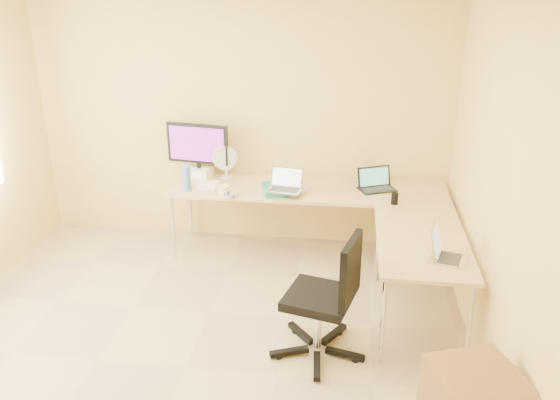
# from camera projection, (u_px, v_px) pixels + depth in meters

# --- Properties ---
(floor) EXTENTS (4.50, 4.50, 0.00)m
(floor) POSITION_uv_depth(u_px,v_px,m) (185.00, 367.00, 4.13)
(floor) COLOR tan
(floor) RESTS_ON ground
(wall_back) EXTENTS (4.50, 0.00, 4.50)m
(wall_back) POSITION_uv_depth(u_px,v_px,m) (240.00, 118.00, 5.71)
(wall_back) COLOR #E2CA69
(wall_back) RESTS_ON ground
(wall_right) EXTENTS (0.00, 4.50, 4.50)m
(wall_right) POSITION_uv_depth(u_px,v_px,m) (514.00, 219.00, 3.39)
(wall_right) COLOR #E2CA69
(wall_right) RESTS_ON ground
(desk_main) EXTENTS (2.65, 0.70, 0.73)m
(desk_main) POSITION_uv_depth(u_px,v_px,m) (307.00, 223.00, 5.61)
(desk_main) COLOR tan
(desk_main) RESTS_ON ground
(desk_return) EXTENTS (0.70, 1.30, 0.73)m
(desk_return) POSITION_uv_depth(u_px,v_px,m) (418.00, 280.00, 4.57)
(desk_return) COLOR tan
(desk_return) RESTS_ON ground
(monitor) EXTENTS (0.67, 0.30, 0.55)m
(monitor) POSITION_uv_depth(u_px,v_px,m) (198.00, 150.00, 5.69)
(monitor) COLOR black
(monitor) RESTS_ON desk_main
(book_stack) EXTENTS (0.31, 0.38, 0.05)m
(book_stack) POSITION_uv_depth(u_px,v_px,m) (276.00, 189.00, 5.37)
(book_stack) COLOR #217D62
(book_stack) RESTS_ON desk_main
(laptop_center) EXTENTS (0.35, 0.29, 0.20)m
(laptop_center) POSITION_uv_depth(u_px,v_px,m) (285.00, 180.00, 5.23)
(laptop_center) COLOR #AAAAAA
(laptop_center) RESTS_ON desk_main
(laptop_black) EXTENTS (0.41, 0.36, 0.21)m
(laptop_black) POSITION_uv_depth(u_px,v_px,m) (378.00, 180.00, 5.39)
(laptop_black) COLOR black
(laptop_black) RESTS_ON desk_main
(keyboard) EXTENTS (0.40, 0.18, 0.02)m
(keyboard) POSITION_uv_depth(u_px,v_px,m) (287.00, 190.00, 5.41)
(keyboard) COLOR silver
(keyboard) RESTS_ON desk_main
(mouse) EXTENTS (0.10, 0.07, 0.03)m
(mouse) POSITION_uv_depth(u_px,v_px,m) (299.00, 191.00, 5.35)
(mouse) COLOR silver
(mouse) RESTS_ON desk_main
(mug) EXTENTS (0.13, 0.13, 0.10)m
(mug) POSITION_uv_depth(u_px,v_px,m) (223.00, 191.00, 5.27)
(mug) COLOR white
(mug) RESTS_ON desk_main
(cd_stack) EXTENTS (0.17, 0.17, 0.03)m
(cd_stack) POSITION_uv_depth(u_px,v_px,m) (232.00, 195.00, 5.28)
(cd_stack) COLOR #B7B8D7
(cd_stack) RESTS_ON desk_main
(water_bottle) EXTENTS (0.08, 0.08, 0.26)m
(water_bottle) POSITION_uv_depth(u_px,v_px,m) (187.00, 178.00, 5.35)
(water_bottle) COLOR #4A73B0
(water_bottle) RESTS_ON desk_main
(papers) EXTENTS (0.20, 0.28, 0.01)m
(papers) POSITION_uv_depth(u_px,v_px,m) (207.00, 185.00, 5.54)
(papers) COLOR white
(papers) RESTS_ON desk_main
(white_box) EXTENTS (0.28, 0.23, 0.09)m
(white_box) POSITION_uv_depth(u_px,v_px,m) (199.00, 172.00, 5.77)
(white_box) COLOR white
(white_box) RESTS_ON desk_main
(desk_fan) EXTENTS (0.32, 0.32, 0.31)m
(desk_fan) POSITION_uv_depth(u_px,v_px,m) (226.00, 163.00, 5.70)
(desk_fan) COLOR silver
(desk_fan) RESTS_ON desk_main
(black_cup) EXTENTS (0.08, 0.08, 0.11)m
(black_cup) POSITION_uv_depth(u_px,v_px,m) (395.00, 199.00, 5.08)
(black_cup) COLOR black
(black_cup) RESTS_ON desk_main
(laptop_return) EXTENTS (0.35, 0.31, 0.20)m
(laptop_return) POSITION_uv_depth(u_px,v_px,m) (449.00, 248.00, 4.09)
(laptop_return) COLOR #BDBDBD
(laptop_return) RESTS_ON desk_return
(office_chair) EXTENTS (0.72, 0.72, 0.99)m
(office_chair) POSITION_uv_depth(u_px,v_px,m) (319.00, 295.00, 4.12)
(office_chair) COLOR black
(office_chair) RESTS_ON ground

